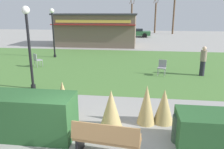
{
  "coord_description": "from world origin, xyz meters",
  "views": [
    {
      "loc": [
        1.32,
        -4.49,
        3.54
      ],
      "look_at": [
        0.22,
        4.1,
        1.1
      ],
      "focal_mm": 35.94,
      "sensor_mm": 36.0,
      "label": 1
    }
  ],
  "objects_px": {
    "tree_right_bg": "(155,17)",
    "lamppost_far": "(53,27)",
    "tree_left_bg": "(174,15)",
    "trash_bin": "(181,129)",
    "parked_car_center_slot": "(135,32)",
    "person_strolling": "(203,61)",
    "tree_center_bg": "(132,18)",
    "park_bench": "(106,139)",
    "cafe_chair_east": "(37,59)",
    "lamppost_mid": "(28,38)",
    "cafe_chair_west": "(162,66)",
    "parked_car_west_slot": "(97,32)",
    "food_kiosk": "(97,29)"
  },
  "relations": [
    {
      "from": "trash_bin",
      "to": "parked_car_west_slot",
      "type": "xyz_separation_m",
      "value": [
        -7.58,
        27.21,
        0.26
      ]
    },
    {
      "from": "trash_bin",
      "to": "person_strolling",
      "type": "bearing_deg",
      "value": 71.9
    },
    {
      "from": "cafe_chair_west",
      "to": "tree_right_bg",
      "type": "distance_m",
      "value": 27.24
    },
    {
      "from": "cafe_chair_east",
      "to": "tree_right_bg",
      "type": "relative_size",
      "value": 0.15
    },
    {
      "from": "food_kiosk",
      "to": "tree_left_bg",
      "type": "height_order",
      "value": "tree_left_bg"
    },
    {
      "from": "trash_bin",
      "to": "parked_car_center_slot",
      "type": "xyz_separation_m",
      "value": [
        -2.01,
        27.2,
        0.26
      ]
    },
    {
      "from": "park_bench",
      "to": "cafe_chair_east",
      "type": "xyz_separation_m",
      "value": [
        -5.98,
        8.88,
        0.05
      ]
    },
    {
      "from": "cafe_chair_west",
      "to": "parked_car_west_slot",
      "type": "relative_size",
      "value": 0.21
    },
    {
      "from": "park_bench",
      "to": "lamppost_mid",
      "type": "xyz_separation_m",
      "value": [
        -4.24,
        4.7,
        1.93
      ]
    },
    {
      "from": "parked_car_center_slot",
      "to": "tree_left_bg",
      "type": "distance_m",
      "value": 8.27
    },
    {
      "from": "tree_left_bg",
      "to": "tree_center_bg",
      "type": "bearing_deg",
      "value": 178.19
    },
    {
      "from": "tree_right_bg",
      "to": "lamppost_far",
      "type": "bearing_deg",
      "value": -111.93
    },
    {
      "from": "parked_car_west_slot",
      "to": "parked_car_center_slot",
      "type": "relative_size",
      "value": 1.01
    },
    {
      "from": "trash_bin",
      "to": "tree_center_bg",
      "type": "distance_m",
      "value": 32.82
    },
    {
      "from": "person_strolling",
      "to": "parked_car_center_slot",
      "type": "xyz_separation_m",
      "value": [
        -4.34,
        20.08,
        -0.22
      ]
    },
    {
      "from": "lamppost_mid",
      "to": "tree_left_bg",
      "type": "relative_size",
      "value": 0.55
    },
    {
      "from": "lamppost_far",
      "to": "tree_center_bg",
      "type": "distance_m",
      "value": 21.99
    },
    {
      "from": "tree_left_bg",
      "to": "trash_bin",
      "type": "bearing_deg",
      "value": -96.94
    },
    {
      "from": "food_kiosk",
      "to": "tree_right_bg",
      "type": "bearing_deg",
      "value": 65.8
    },
    {
      "from": "parked_car_west_slot",
      "to": "tree_right_bg",
      "type": "distance_m",
      "value": 11.28
    },
    {
      "from": "trash_bin",
      "to": "person_strolling",
      "type": "height_order",
      "value": "person_strolling"
    },
    {
      "from": "parked_car_west_slot",
      "to": "person_strolling",
      "type": "bearing_deg",
      "value": -63.74
    },
    {
      "from": "lamppost_far",
      "to": "parked_car_center_slot",
      "type": "height_order",
      "value": "lamppost_far"
    },
    {
      "from": "parked_car_west_slot",
      "to": "park_bench",
      "type": "bearing_deg",
      "value": -78.75
    },
    {
      "from": "cafe_chair_east",
      "to": "lamppost_far",
      "type": "bearing_deg",
      "value": 91.08
    },
    {
      "from": "parked_car_center_slot",
      "to": "tree_center_bg",
      "type": "distance_m",
      "value": 5.81
    },
    {
      "from": "lamppost_far",
      "to": "tree_center_bg",
      "type": "relative_size",
      "value": 0.65
    },
    {
      "from": "lamppost_far",
      "to": "parked_car_west_slot",
      "type": "height_order",
      "value": "lamppost_far"
    },
    {
      "from": "cafe_chair_west",
      "to": "tree_left_bg",
      "type": "distance_m",
      "value": 25.9
    },
    {
      "from": "cafe_chair_east",
      "to": "tree_left_bg",
      "type": "distance_m",
      "value": 27.33
    },
    {
      "from": "trash_bin",
      "to": "tree_right_bg",
      "type": "bearing_deg",
      "value": 88.06
    },
    {
      "from": "lamppost_far",
      "to": "cafe_chair_east",
      "type": "relative_size",
      "value": 4.26
    },
    {
      "from": "trash_bin",
      "to": "tree_left_bg",
      "type": "height_order",
      "value": "tree_left_bg"
    },
    {
      "from": "tree_left_bg",
      "to": "tree_center_bg",
      "type": "xyz_separation_m",
      "value": [
        -6.75,
        0.21,
        -0.48
      ]
    },
    {
      "from": "tree_right_bg",
      "to": "tree_center_bg",
      "type": "distance_m",
      "value": 4.21
    },
    {
      "from": "lamppost_far",
      "to": "tree_left_bg",
      "type": "xyz_separation_m",
      "value": [
        11.97,
        21.14,
        0.64
      ]
    },
    {
      "from": "tree_left_bg",
      "to": "tree_center_bg",
      "type": "height_order",
      "value": "tree_left_bg"
    },
    {
      "from": "tree_right_bg",
      "to": "trash_bin",
      "type": "bearing_deg",
      "value": -91.94
    },
    {
      "from": "trash_bin",
      "to": "cafe_chair_west",
      "type": "xyz_separation_m",
      "value": [
        0.06,
        6.93,
        0.14
      ]
    },
    {
      "from": "cafe_chair_east",
      "to": "tree_center_bg",
      "type": "height_order",
      "value": "tree_center_bg"
    },
    {
      "from": "tree_left_bg",
      "to": "parked_car_west_slot",
      "type": "bearing_deg",
      "value": -155.69
    },
    {
      "from": "cafe_chair_west",
      "to": "parked_car_west_slot",
      "type": "xyz_separation_m",
      "value": [
        -7.64,
        20.28,
        0.12
      ]
    },
    {
      "from": "cafe_chair_east",
      "to": "cafe_chair_west",
      "type": "bearing_deg",
      "value": -7.2
    },
    {
      "from": "tree_center_bg",
      "to": "person_strolling",
      "type": "bearing_deg",
      "value": -78.62
    },
    {
      "from": "tree_left_bg",
      "to": "tree_right_bg",
      "type": "xyz_separation_m",
      "value": [
        -2.8,
        1.65,
        -0.4
      ]
    },
    {
      "from": "cafe_chair_east",
      "to": "parked_car_west_slot",
      "type": "distance_m",
      "value": 19.27
    },
    {
      "from": "park_bench",
      "to": "lamppost_far",
      "type": "bearing_deg",
      "value": 116.35
    },
    {
      "from": "lamppost_mid",
      "to": "person_strolling",
      "type": "distance_m",
      "value": 9.32
    },
    {
      "from": "trash_bin",
      "to": "parked_car_center_slot",
      "type": "relative_size",
      "value": 0.18
    },
    {
      "from": "cafe_chair_west",
      "to": "cafe_chair_east",
      "type": "relative_size",
      "value": 1.0
    }
  ]
}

